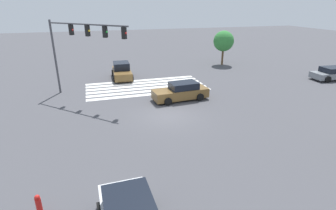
% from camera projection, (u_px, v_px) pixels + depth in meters
% --- Properties ---
extents(ground_plane, '(133.81, 133.81, 0.00)m').
position_uv_depth(ground_plane, '(168.00, 116.00, 19.17)').
color(ground_plane, '#47474C').
extents(crosswalk_markings, '(11.50, 5.35, 0.01)m').
position_uv_depth(crosswalk_markings, '(146.00, 87.00, 25.81)').
color(crosswalk_markings, silver).
rests_on(crosswalk_markings, ground_plane).
extents(traffic_signal_mast, '(5.86, 5.86, 6.42)m').
position_uv_depth(traffic_signal_mast, '(79.00, 40.00, 20.97)').
color(traffic_signal_mast, '#47474C').
rests_on(traffic_signal_mast, ground_plane).
extents(car_1, '(4.40, 2.22, 1.35)m').
position_uv_depth(car_1, '(332.00, 73.00, 28.09)').
color(car_1, gray).
rests_on(car_1, ground_plane).
extents(car_2, '(2.24, 4.40, 1.70)m').
position_uv_depth(car_2, '(122.00, 71.00, 28.50)').
color(car_2, brown).
rests_on(car_2, ground_plane).
extents(car_3, '(4.78, 2.21, 1.50)m').
position_uv_depth(car_3, '(181.00, 92.00, 22.14)').
color(car_3, brown).
rests_on(car_3, ground_plane).
extents(tree_corner_a, '(2.64, 2.64, 4.41)m').
position_uv_depth(tree_corner_a, '(224.00, 41.00, 34.04)').
color(tree_corner_a, brown).
rests_on(tree_corner_a, ground_plane).
extents(fire_hydrant, '(0.22, 0.22, 0.86)m').
position_uv_depth(fire_hydrant, '(39.00, 204.00, 10.12)').
color(fire_hydrant, red).
rests_on(fire_hydrant, ground_plane).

